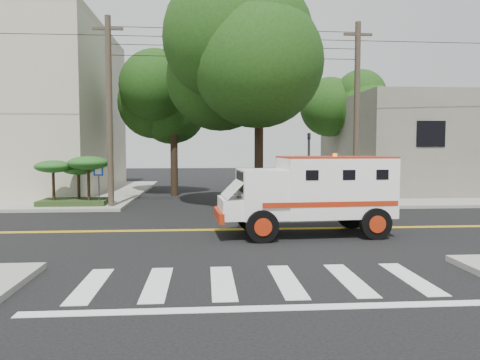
{
  "coord_description": "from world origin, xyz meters",
  "views": [
    {
      "loc": [
        -1.18,
        -16.43,
        2.92
      ],
      "look_at": [
        0.26,
        2.4,
        1.6
      ],
      "focal_mm": 35.0,
      "sensor_mm": 36.0,
      "label": 1
    }
  ],
  "objects": [
    {
      "name": "palm_planter",
      "position": [
        -7.44,
        6.62,
        1.65
      ],
      "size": [
        3.52,
        2.63,
        2.36
      ],
      "color": "#1E3314",
      "rests_on": "sidewalk_nw"
    },
    {
      "name": "pedestrian_b",
      "position": [
        5.5,
        8.81,
        0.92
      ],
      "size": [
        0.94,
        0.93,
        1.53
      ],
      "primitive_type": "imported",
      "rotation": [
        0.0,
        0.0,
        2.4
      ],
      "color": "gray",
      "rests_on": "sidewalk_ne"
    },
    {
      "name": "armored_truck",
      "position": [
        2.41,
        -1.19,
        1.49
      ],
      "size": [
        5.89,
        2.65,
        2.62
      ],
      "rotation": [
        0.0,
        0.0,
        0.07
      ],
      "color": "white",
      "rests_on": "ground"
    },
    {
      "name": "pedestrian_a",
      "position": [
        5.5,
        7.73,
        1.06
      ],
      "size": [
        0.68,
        0.47,
        1.81
      ],
      "primitive_type": "imported",
      "rotation": [
        0.0,
        0.0,
        3.19
      ],
      "color": "gray",
      "rests_on": "sidewalk_ne"
    },
    {
      "name": "tree_main",
      "position": [
        1.94,
        6.21,
        7.2
      ],
      "size": [
        6.08,
        5.7,
        9.85
      ],
      "color": "black",
      "rests_on": "ground"
    },
    {
      "name": "sidewalk_nw",
      "position": [
        -13.5,
        13.5,
        0.07
      ],
      "size": [
        17.0,
        17.0,
        0.15
      ],
      "primitive_type": "cube",
      "color": "gray",
      "rests_on": "ground"
    },
    {
      "name": "sidewalk_ne",
      "position": [
        13.5,
        13.5,
        0.07
      ],
      "size": [
        17.0,
        17.0,
        0.15
      ],
      "primitive_type": "cube",
      "color": "gray",
      "rests_on": "ground"
    },
    {
      "name": "tree_right",
      "position": [
        8.84,
        15.77,
        6.09
      ],
      "size": [
        4.8,
        4.5,
        8.2
      ],
      "color": "black",
      "rests_on": "ground"
    },
    {
      "name": "utility_pole_right",
      "position": [
        6.3,
        6.2,
        4.5
      ],
      "size": [
        0.28,
        0.28,
        9.0
      ],
      "primitive_type": "cylinder",
      "color": "#382D23",
      "rests_on": "ground"
    },
    {
      "name": "traffic_signal",
      "position": [
        3.8,
        5.6,
        2.23
      ],
      "size": [
        0.15,
        0.18,
        3.6
      ],
      "color": "#3F3F42",
      "rests_on": "ground"
    },
    {
      "name": "utility_pole_left",
      "position": [
        -5.6,
        6.0,
        4.5
      ],
      "size": [
        0.28,
        0.28,
        9.0
      ],
      "primitive_type": "cylinder",
      "color": "#382D23",
      "rests_on": "ground"
    },
    {
      "name": "tree_left",
      "position": [
        -2.68,
        11.79,
        5.73
      ],
      "size": [
        4.48,
        4.2,
        7.7
      ],
      "color": "black",
      "rests_on": "ground"
    },
    {
      "name": "ground",
      "position": [
        0.0,
        0.0,
        0.0
      ],
      "size": [
        100.0,
        100.0,
        0.0
      ],
      "primitive_type": "plane",
      "color": "black",
      "rests_on": "ground"
    },
    {
      "name": "building_right",
      "position": [
        15.0,
        14.0,
        3.15
      ],
      "size": [
        14.0,
        12.0,
        6.0
      ],
      "primitive_type": "cube",
      "color": "#6A685B",
      "rests_on": "sidewalk_ne"
    },
    {
      "name": "accessibility_sign",
      "position": [
        -6.2,
        6.17,
        1.37
      ],
      "size": [
        0.45,
        0.1,
        2.02
      ],
      "color": "#3F3F42",
      "rests_on": "ground"
    }
  ]
}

